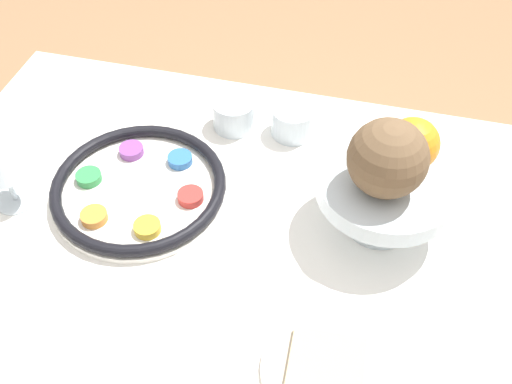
# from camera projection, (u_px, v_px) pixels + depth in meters

# --- Properties ---
(dining_table) EXTENTS (1.16, 0.83, 0.71)m
(dining_table) POSITION_uv_depth(u_px,v_px,m) (253.00, 368.00, 1.16)
(dining_table) COLOR white
(dining_table) RESTS_ON ground_plane
(seder_plate) EXTENTS (0.29, 0.29, 0.03)m
(seder_plate) POSITION_uv_depth(u_px,v_px,m) (139.00, 187.00, 0.98)
(seder_plate) COLOR white
(seder_plate) RESTS_ON dining_table
(fruit_stand) EXTENTS (0.21, 0.21, 0.10)m
(fruit_stand) POSITION_uv_depth(u_px,v_px,m) (385.00, 189.00, 0.89)
(fruit_stand) COLOR silver
(fruit_stand) RESTS_ON dining_table
(orange_fruit) EXTENTS (0.08, 0.08, 0.08)m
(orange_fruit) POSITION_uv_depth(u_px,v_px,m) (412.00, 144.00, 0.86)
(orange_fruit) COLOR orange
(orange_fruit) RESTS_ON fruit_stand
(coconut) EXTENTS (0.11, 0.11, 0.11)m
(coconut) POSITION_uv_depth(u_px,v_px,m) (388.00, 158.00, 0.82)
(coconut) COLOR brown
(coconut) RESTS_ON fruit_stand
(bread_plate) EXTENTS (0.17, 0.17, 0.02)m
(bread_plate) POSITION_uv_depth(u_px,v_px,m) (325.00, 370.00, 0.78)
(bread_plate) COLOR beige
(bread_plate) RESTS_ON dining_table
(cup_near) EXTENTS (0.08, 0.08, 0.06)m
(cup_near) POSITION_uv_depth(u_px,v_px,m) (234.00, 114.00, 1.09)
(cup_near) COLOR silver
(cup_near) RESTS_ON dining_table
(cup_mid) EXTENTS (0.08, 0.08, 0.06)m
(cup_mid) POSITION_uv_depth(u_px,v_px,m) (294.00, 121.00, 1.07)
(cup_mid) COLOR silver
(cup_mid) RESTS_ON dining_table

